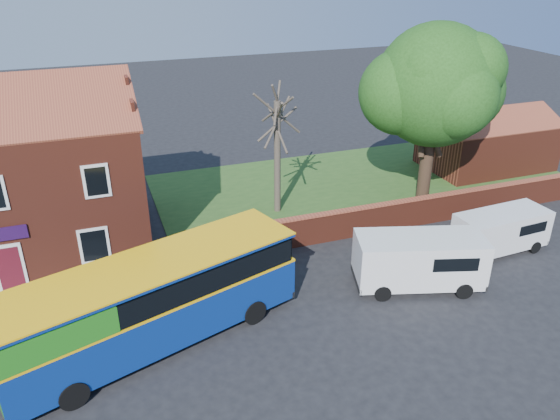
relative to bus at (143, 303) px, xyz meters
name	(u,v)px	position (x,y,z in m)	size (l,w,h in m)	color
ground	(214,364)	(2.06, -1.85, -1.93)	(120.00, 120.00, 0.00)	black
pavement	(13,312)	(-4.94, 3.90, -1.87)	(18.00, 3.50, 0.12)	gray
kerb	(9,338)	(-4.94, 2.15, -1.86)	(18.00, 0.15, 0.14)	slate
grass_strip	(366,183)	(15.06, 11.15, -1.91)	(26.00, 12.00, 0.04)	#426B28
shop_building	(6,185)	(-4.96, 9.65, 1.48)	(12.30, 8.13, 10.50)	maroon
boundary_wall	(420,211)	(15.06, 5.15, -1.12)	(22.00, 0.38, 1.60)	maroon
outbuilding	(487,144)	(24.06, 11.15, -0.32)	(8.20, 5.06, 4.17)	maroon
bus	(143,303)	(0.00, 0.00, 0.00)	(11.53, 6.23, 3.41)	navy
van_near	(419,259)	(11.67, 0.06, -0.59)	(5.85, 3.67, 2.40)	white
van_far	(501,230)	(17.17, 1.41, -0.79)	(4.74, 2.15, 2.04)	white
large_tree	(435,88)	(16.89, 7.74, 4.71)	(8.32, 6.59, 10.15)	black
bare_tree	(277,152)	(8.46, 9.30, 1.61)	(2.59, 3.08, 6.90)	#4C4238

